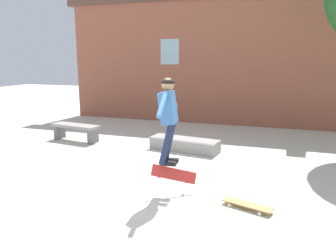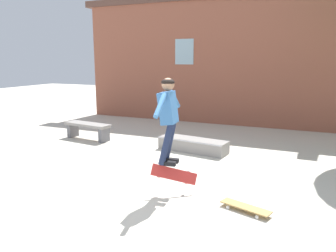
% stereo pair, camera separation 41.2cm
% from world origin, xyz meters
% --- Properties ---
extents(ground_plane, '(40.00, 40.00, 0.00)m').
position_xyz_m(ground_plane, '(0.00, 0.00, 0.00)').
color(ground_plane, beige).
extents(building_backdrop, '(11.53, 0.52, 5.61)m').
position_xyz_m(building_backdrop, '(0.03, 7.01, 2.34)').
color(building_backdrop, '#93513D').
rests_on(building_backdrop, ground_plane).
extents(park_bench, '(1.51, 0.60, 0.48)m').
position_xyz_m(park_bench, '(-3.15, 3.09, 0.34)').
color(park_bench, gray).
rests_on(park_bench, ground_plane).
extents(skate_ledge, '(1.83, 0.78, 0.32)m').
position_xyz_m(skate_ledge, '(0.08, 3.10, 0.16)').
color(skate_ledge, gray).
rests_on(skate_ledge, ground_plane).
extents(skater, '(0.33, 1.25, 1.45)m').
position_xyz_m(skater, '(0.58, 0.36, 1.43)').
color(skater, teal).
extents(skateboard_flipping, '(0.69, 0.49, 0.41)m').
position_xyz_m(skateboard_flipping, '(0.66, 0.42, 0.35)').
color(skateboard_flipping, red).
extents(skateboard_resting, '(0.82, 0.44, 0.08)m').
position_xyz_m(skateboard_resting, '(1.93, 0.23, 0.07)').
color(skateboard_resting, '#AD894C').
rests_on(skateboard_resting, ground_plane).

